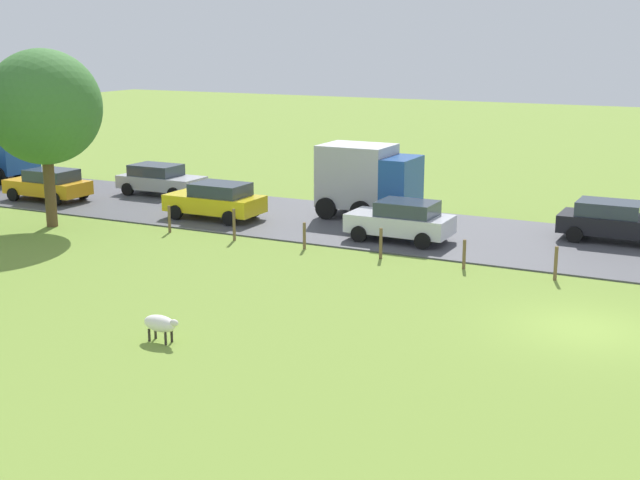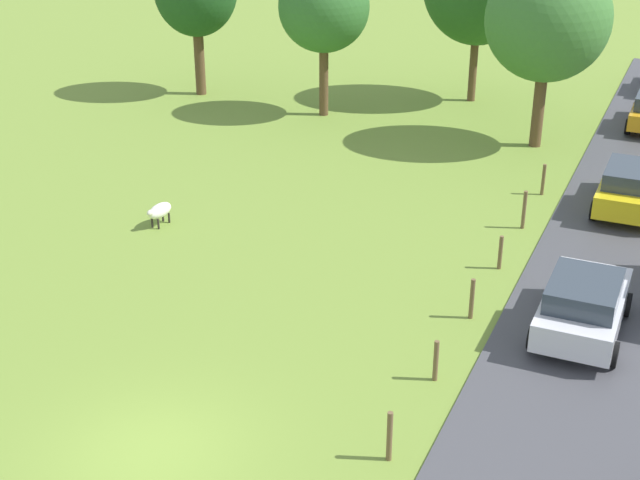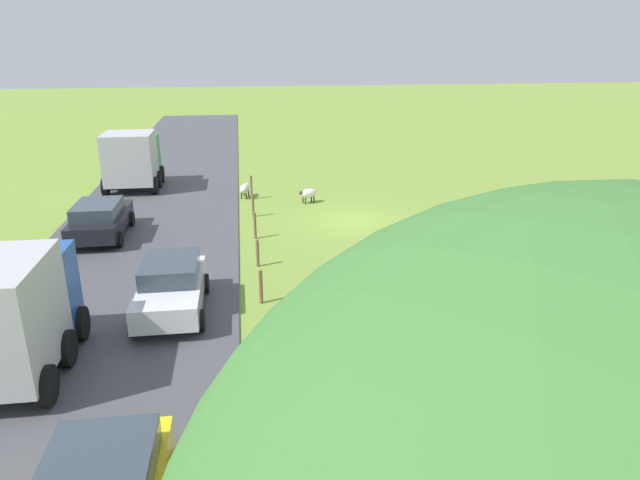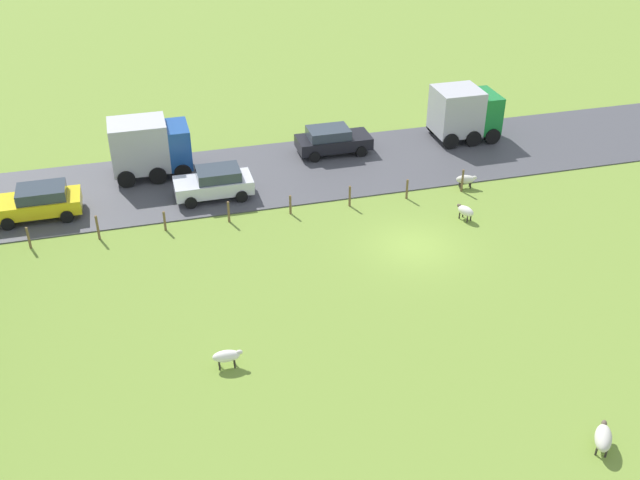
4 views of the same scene
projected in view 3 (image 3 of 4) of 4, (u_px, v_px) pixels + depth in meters
ground_plane at (353, 221)px, 26.58m from camera, size 160.00×160.00×0.00m
road_strip at (148, 229)px, 25.37m from camera, size 8.00×80.00×0.06m
sheep_0 at (308, 194)px, 29.39m from camera, size 1.09×0.82×0.74m
sheep_1 at (245, 189)px, 30.38m from camera, size 0.71×1.16×0.73m
sheep_2 at (607, 293)px, 17.93m from camera, size 0.52×1.16×0.74m
sheep_3 at (604, 194)px, 29.41m from camera, size 1.29×1.12×0.77m
fence_post_0 at (251, 188)px, 30.02m from camera, size 0.12×0.12×1.28m
fence_post_1 at (253, 206)px, 27.09m from camera, size 0.12×0.12×1.12m
fence_post_2 at (255, 226)px, 24.12m from camera, size 0.12×0.12×1.16m
fence_post_3 at (258, 253)px, 21.18m from camera, size 0.12×0.12×1.05m
fence_post_4 at (261, 287)px, 18.20m from camera, size 0.12×0.12×1.15m
fence_post_5 at (266, 337)px, 15.26m from camera, size 0.12×0.12×1.04m
fence_post_6 at (272, 404)px, 12.26m from camera, size 0.12×0.12×1.28m
truck_1 at (132, 159)px, 31.57m from camera, size 2.89×3.89×3.21m
truck_2 at (4, 312)px, 13.87m from camera, size 2.74×4.27×3.22m
car_2 at (171, 286)px, 17.48m from camera, size 2.12×4.09×1.60m
car_3 at (100, 219)px, 24.03m from camera, size 2.18×4.37×1.57m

